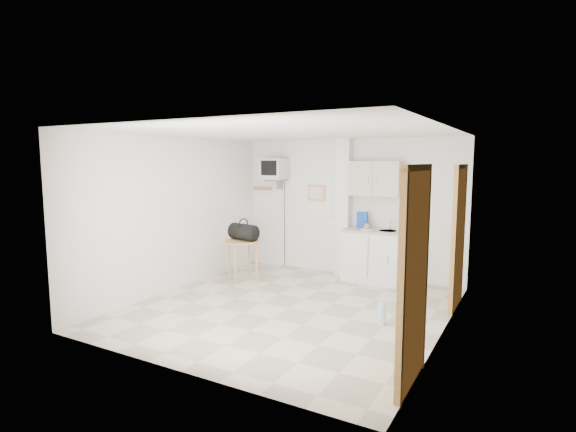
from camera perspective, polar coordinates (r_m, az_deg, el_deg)
The scene contains 7 objects.
ground at distance 6.60m, azimuth 0.19°, elevation -11.60°, with size 4.50×4.50×0.00m, color beige.
room_envelope at distance 6.25m, azimuth 2.52°, elevation 1.78°, with size 4.24×4.54×2.55m.
kitchenette at distance 7.97m, azimuth 10.84°, elevation -2.50°, with size 1.03×0.58×2.10m.
crt_television at distance 8.73m, azimuth -1.71°, elevation 5.91°, with size 0.44×0.45×2.15m.
round_table at distance 7.91m, azimuth -5.82°, elevation -3.82°, with size 0.62×0.62×0.72m.
duffel_bag at distance 7.90m, azimuth -5.66°, elevation -2.01°, with size 0.57×0.40×0.39m.
water_bottle at distance 6.04m, azimuth 11.80°, elevation -12.10°, with size 0.11×0.11×0.32m.
Camera 1 is at (3.03, -5.47, 2.11)m, focal length 28.00 mm.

